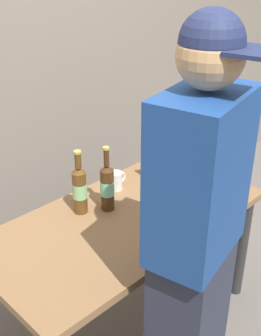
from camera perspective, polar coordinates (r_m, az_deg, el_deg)
ground_plane at (r=2.56m, az=-0.66°, el=-19.55°), size 8.00×8.00×0.00m
desk at (r=2.16m, az=-0.75°, el=-8.73°), size 1.40×0.71×0.70m
laptop at (r=2.39m, az=6.26°, el=-0.77°), size 0.38×0.35×0.21m
beer_bottle_brown at (r=2.09m, az=-6.72°, el=-2.72°), size 0.07×0.07×0.33m
beer_bottle_amber at (r=2.10m, az=-3.09°, el=-2.43°), size 0.07×0.07×0.34m
person_figure at (r=1.62m, az=8.38°, el=-10.62°), size 0.42×0.35×1.72m
coffee_mug at (r=2.31m, az=-1.89°, el=-1.65°), size 0.11×0.07×0.10m
back_wall at (r=2.47m, az=-14.48°, el=13.16°), size 6.00×0.10×2.60m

